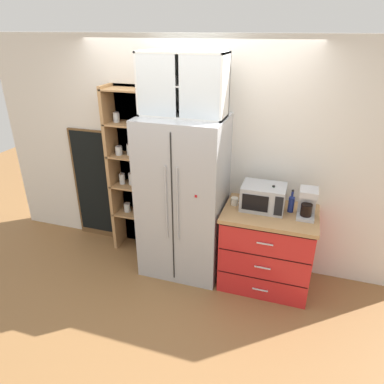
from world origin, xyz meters
The scene contains 12 objects.
ground_plane centered at (0.00, 0.00, 0.00)m, with size 10.74×10.74×0.00m, color olive.
wall_back_cream centered at (0.00, 0.40, 1.27)m, with size 5.04×0.10×2.55m, color silver.
refrigerator centered at (0.00, 0.02, 0.90)m, with size 0.89×0.69×1.80m.
pantry_shelf_column centered at (-0.73, 0.28, 1.04)m, with size 0.54×0.31×2.03m.
counter_cabinet centered at (0.95, 0.03, 0.44)m, with size 0.96×0.68×0.88m.
microwave centered at (0.85, 0.07, 1.01)m, with size 0.44×0.33×0.26m.
coffee_maker centered at (1.29, 0.03, 1.04)m, with size 0.17×0.20×0.31m.
mug_cream centered at (0.56, 0.07, 0.93)m, with size 0.11×0.08×0.08m.
bottle_green centered at (0.95, 0.06, 1.01)m, with size 0.07×0.07×0.28m.
bottle_cobalt centered at (1.14, 0.09, 0.99)m, with size 0.06×0.06×0.24m.
upper_cabinet centered at (0.00, 0.06, 2.10)m, with size 0.85×0.32×0.60m.
chalkboard_menu centered at (-1.32, 0.33, 0.74)m, with size 0.60×0.04×1.47m.
Camera 1 is at (1.16, -3.24, 2.59)m, focal length 32.91 mm.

